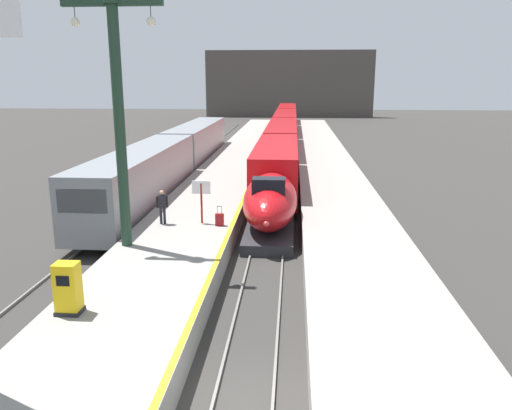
{
  "coord_description": "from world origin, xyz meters",
  "views": [
    {
      "loc": [
        1.15,
        -11.14,
        7.96
      ],
      "look_at": [
        -0.68,
        13.79,
        1.8
      ],
      "focal_mm": 35.83,
      "sensor_mm": 36.0,
      "label": 1
    }
  ],
  "objects": [
    {
      "name": "rail_main_right",
      "position": [
        0.75,
        27.5,
        0.06
      ],
      "size": [
        0.08,
        110.0,
        0.12
      ],
      "primitive_type": "cube",
      "color": "slate",
      "rests_on": "ground"
    },
    {
      "name": "platform_right",
      "position": [
        4.05,
        24.75,
        0.53
      ],
      "size": [
        4.8,
        110.0,
        1.05
      ],
      "primitive_type": "cube",
      "color": "gray",
      "rests_on": "ground"
    },
    {
      "name": "departure_info_board",
      "position": [
        -3.3,
        12.93,
        2.56
      ],
      "size": [
        0.9,
        0.1,
        2.12
      ],
      "color": "maroon",
      "rests_on": "platform_left"
    },
    {
      "name": "rail_secondary_left",
      "position": [
        -8.85,
        27.5,
        0.06
      ],
      "size": [
        0.08,
        110.0,
        0.12
      ],
      "primitive_type": "cube",
      "color": "slate",
      "rests_on": "ground"
    },
    {
      "name": "rail_secondary_right",
      "position": [
        -7.35,
        27.5,
        0.06
      ],
      "size": [
        0.08,
        110.0,
        0.12
      ],
      "primitive_type": "cube",
      "color": "slate",
      "rests_on": "ground"
    },
    {
      "name": "platform_left_safety_stripe",
      "position": [
        -1.77,
        24.75,
        1.05
      ],
      "size": [
        0.2,
        107.8,
        0.01
      ],
      "primitive_type": "cube",
      "color": "yellow",
      "rests_on": "platform_left"
    },
    {
      "name": "platform_left",
      "position": [
        -4.05,
        24.75,
        0.53
      ],
      "size": [
        4.8,
        110.0,
        1.05
      ],
      "primitive_type": "cube",
      "color": "gray",
      "rests_on": "ground"
    },
    {
      "name": "terminus_back_wall",
      "position": [
        0.0,
        102.0,
        7.0
      ],
      "size": [
        36.0,
        2.0,
        14.0
      ],
      "primitive_type": "cube",
      "color": "#4C4742",
      "rests_on": "ground"
    },
    {
      "name": "regional_train_adjacent",
      "position": [
        -8.1,
        28.21,
        2.13
      ],
      "size": [
        2.85,
        36.6,
        3.8
      ],
      "color": "gray",
      "rests_on": "ground"
    },
    {
      "name": "ground_plane",
      "position": [
        0.0,
        0.0,
        0.0
      ],
      "size": [
        260.0,
        260.0,
        0.0
      ],
      "primitive_type": "plane",
      "color": "#33302D"
    },
    {
      "name": "rolling_suitcase",
      "position": [
        -2.36,
        12.52,
        1.35
      ],
      "size": [
        0.4,
        0.22,
        0.98
      ],
      "color": "maroon",
      "rests_on": "platform_left"
    },
    {
      "name": "rail_main_left",
      "position": [
        -0.75,
        27.5,
        0.06
      ],
      "size": [
        0.08,
        110.0,
        0.12
      ],
      "primitive_type": "cube",
      "color": "slate",
      "rests_on": "ground"
    },
    {
      "name": "highspeed_train_main",
      "position": [
        0.0,
        48.08,
        1.97
      ],
      "size": [
        2.92,
        76.18,
        3.6
      ],
      "color": "#B20F14",
      "rests_on": "ground"
    },
    {
      "name": "station_column_mid",
      "position": [
        -5.9,
        9.26,
        7.02
      ],
      "size": [
        4.0,
        0.68,
        10.03
      ],
      "color": "#1E3828",
      "rests_on": "platform_left"
    },
    {
      "name": "ticket_machine_yellow",
      "position": [
        -5.55,
        2.71,
        1.79
      ],
      "size": [
        0.76,
        0.62,
        1.6
      ],
      "color": "yellow",
      "rests_on": "platform_left"
    },
    {
      "name": "passenger_near_edge",
      "position": [
        -5.18,
        12.63,
        2.04
      ],
      "size": [
        0.55,
        0.32,
        1.69
      ],
      "color": "#23232D",
      "rests_on": "platform_left"
    }
  ]
}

